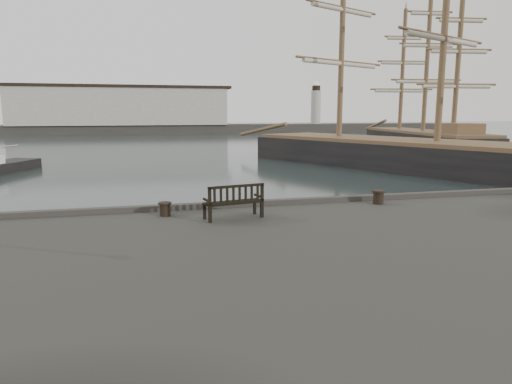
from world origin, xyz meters
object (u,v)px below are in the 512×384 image
at_px(bench, 234,208).
at_px(bollard_left, 165,209).
at_px(bollard_right, 378,197).
at_px(tall_ship_main, 435,163).
at_px(tall_ship_far, 422,145).

height_order(bench, bollard_left, bench).
xyz_separation_m(bollard_right, tall_ship_main, (14.82, 17.56, -1.09)).
bearing_deg(tall_ship_far, tall_ship_main, -112.54).
bearing_deg(bollard_right, tall_ship_far, 54.22).
height_order(bollard_left, tall_ship_far, tall_ship_far).
bearing_deg(tall_ship_main, bench, -161.87).
distance_m(bollard_right, tall_ship_far, 44.79).
height_order(bollard_left, tall_ship_main, tall_ship_main).
height_order(bench, bollard_right, bench).
relative_size(bollard_left, bollard_right, 0.90).
bearing_deg(bollard_left, tall_ship_main, 38.56).
relative_size(bollard_right, tall_ship_main, 0.01).
distance_m(bench, tall_ship_main, 27.42).
distance_m(bollard_left, tall_ship_main, 28.38).
distance_m(tall_ship_main, tall_ship_far, 21.94).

